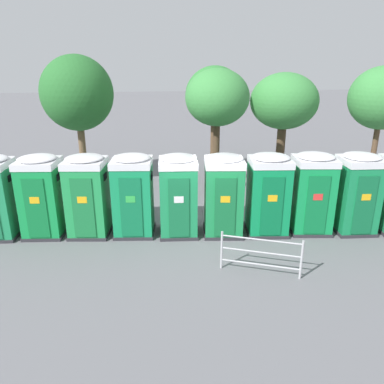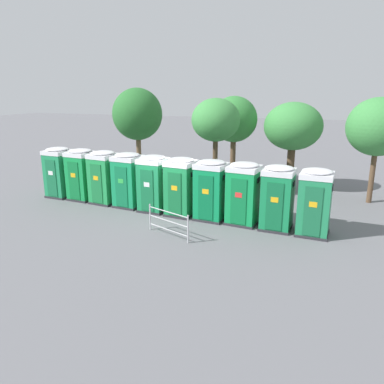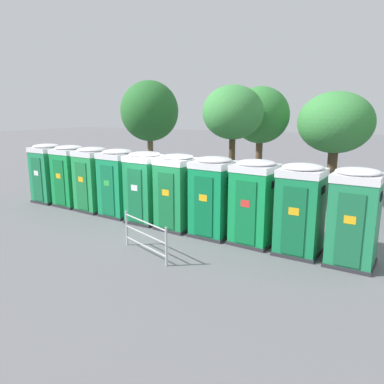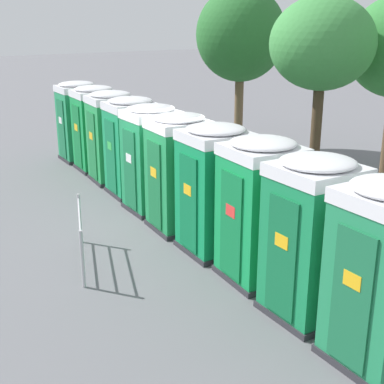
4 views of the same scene
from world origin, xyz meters
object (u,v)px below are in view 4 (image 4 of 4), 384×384
at_px(portapotty_6, 215,189).
at_px(street_tree_3, 322,45).
at_px(portapotty_1, 95,128).
at_px(street_tree_1, 241,35).
at_px(portapotty_8, 312,237).
at_px(event_barrier, 81,235).
at_px(portapotty_2, 112,136).
at_px(portapotty_3, 131,146).
at_px(portapotty_4, 152,158).
at_px(portapotty_5, 179,172).
at_px(portapotty_7, 260,209).
at_px(portapotty_0, 78,121).

height_order(portapotty_6, street_tree_3, street_tree_3).
height_order(portapotty_1, street_tree_1, street_tree_1).
bearing_deg(portapotty_8, event_barrier, -150.36).
bearing_deg(portapotty_6, portapotty_1, 173.63).
bearing_deg(event_barrier, portapotty_2, 146.63).
height_order(portapotty_3, event_barrier, portapotty_3).
bearing_deg(portapotty_3, portapotty_8, -6.27).
xyz_separation_m(portapotty_1, portapotty_4, (4.14, -0.51, 0.00)).
height_order(portapotty_5, portapotty_7, same).
bearing_deg(portapotty_7, portapotty_2, 174.26).
bearing_deg(event_barrier, street_tree_1, 123.00).
xyz_separation_m(portapotty_0, street_tree_1, (1.92, 5.11, 2.61)).
bearing_deg(portapotty_0, portapotty_3, -4.99).
distance_m(portapotty_8, event_barrier, 4.34).
xyz_separation_m(portapotty_1, portapotty_3, (2.76, -0.29, -0.00)).
relative_size(portapotty_2, street_tree_1, 0.47).
distance_m(portapotty_1, portapotty_5, 5.56).
height_order(portapotty_0, portapotty_5, same).
bearing_deg(portapotty_2, street_tree_3, 34.34).
height_order(street_tree_3, event_barrier, street_tree_3).
xyz_separation_m(portapotty_7, portapotty_8, (1.38, -0.20, 0.00)).
bearing_deg(portapotty_7, portapotty_1, 174.14).
bearing_deg(portapotty_4, portapotty_1, 172.97).
relative_size(portapotty_1, portapotty_2, 1.00).
bearing_deg(portapotty_8, portapotty_6, 174.17).
bearing_deg(event_barrier, portapotty_7, 44.70).
relative_size(portapotty_3, portapotty_5, 1.00).
relative_size(portapotty_3, street_tree_3, 0.51).
bearing_deg(portapotty_3, portapotty_7, -5.76).
bearing_deg(portapotty_7, street_tree_1, 142.16).
bearing_deg(portapotty_4, event_barrier, -55.69).
xyz_separation_m(portapotty_6, street_tree_3, (-0.90, 3.78, 2.55)).
distance_m(portapotty_0, portapotty_5, 6.95).
height_order(portapotty_3, portapotty_4, same).
distance_m(portapotty_5, event_barrier, 2.64).
distance_m(portapotty_0, portapotty_8, 11.12).
xyz_separation_m(portapotty_0, portapotty_7, (9.69, -0.92, -0.00)).
bearing_deg(portapotty_0, portapotty_6, -5.78).
relative_size(portapotty_0, street_tree_1, 0.47).
bearing_deg(portapotty_1, street_tree_3, 26.57).
distance_m(portapotty_6, event_barrier, 2.68).
xyz_separation_m(portapotty_5, event_barrier, (0.43, -2.50, -0.72)).
xyz_separation_m(portapotty_8, event_barrier, (-3.72, -2.12, -0.72)).
height_order(portapotty_4, portapotty_5, same).
bearing_deg(portapotty_2, portapotty_1, 173.50).
height_order(portapotty_4, portapotty_8, same).
height_order(portapotty_7, event_barrier, portapotty_7).
bearing_deg(portapotty_4, street_tree_3, 62.01).
relative_size(street_tree_1, street_tree_3, 1.10).
relative_size(portapotty_4, portapotty_7, 1.00).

